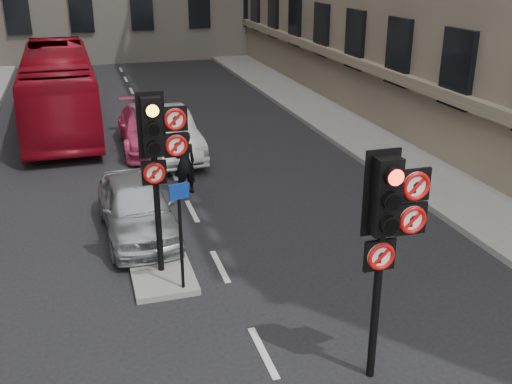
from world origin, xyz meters
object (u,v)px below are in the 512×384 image
car_silver (137,207)px  motorcycle (153,190)px  signal_near (389,220)px  bus_red (59,88)px  signal_far (158,146)px  car_white (165,133)px  car_pink (149,128)px  info_sign (180,222)px  motorcyclist (185,163)px

car_silver → motorcycle: bearing=65.3°
signal_near → bus_red: bearing=105.6°
signal_far → motorcycle: bearing=86.1°
car_white → motorcycle: size_ratio=2.61×
signal_far → car_white: signal_far is taller
car_pink → bus_red: bearing=128.5°
bus_red → info_sign: bus_red is taller
car_pink → info_sign: (-0.59, -9.57, 0.82)m
car_pink → signal_near: bearing=-81.0°
signal_near → signal_far: signal_far is taller
car_pink → car_white: bearing=-69.4°
signal_far → signal_near: bearing=-57.0°
car_white → car_pink: size_ratio=0.99×
car_pink → motorcyclist: bearing=-84.1°
bus_red → motorcyclist: (3.17, -8.14, -0.56)m
signal_near → car_silver: size_ratio=0.92×
motorcycle → motorcyclist: (0.96, 0.84, 0.35)m
car_white → motorcyclist: bearing=-94.8°
car_silver → motorcycle: car_silver is taller
bus_red → info_sign: (2.20, -13.19, 0.06)m
signal_far → info_sign: signal_far is taller
signal_near → car_white: bearing=96.9°
car_white → car_pink: (-0.37, 1.05, -0.08)m
car_pink → motorcycle: bearing=-95.1°
motorcyclist → car_pink: bearing=-101.0°
signal_far → motorcyclist: size_ratio=2.06×
motorcyclist → info_sign: bearing=63.2°
car_silver → car_white: (1.49, 5.63, 0.08)m
car_pink → bus_red: (-2.79, 3.63, 0.76)m
car_pink → motorcycle: car_pink is taller
signal_far → bus_red: 12.61m
car_silver → car_white: 5.82m
motorcycle → info_sign: bearing=-98.9°
motorcyclist → info_sign: info_sign is taller
signal_near → motorcycle: bearing=107.8°
motorcyclist → info_sign: size_ratio=0.82×
car_white → info_sign: bearing=-101.5°
bus_red → motorcyclist: bus_red is taller
car_silver → bus_red: size_ratio=0.38×
info_sign → car_silver: bearing=89.0°
car_pink → bus_red: size_ratio=0.45×
car_pink → info_sign: bearing=-92.5°
car_silver → motorcyclist: motorcyclist is taller
signal_near → signal_far: size_ratio=1.00×
car_silver → motorcycle: size_ratio=2.24×
car_silver → motorcyclist: (1.50, 2.16, 0.21)m
car_white → bus_red: (-3.16, 4.68, 0.68)m
bus_red → info_sign: size_ratio=4.84×
bus_red → info_sign: 13.38m
car_silver → signal_far: bearing=-83.7°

